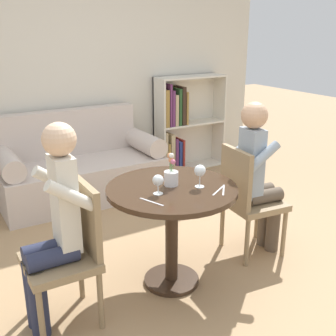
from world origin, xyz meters
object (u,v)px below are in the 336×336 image
Objects in this scene: person_right at (258,175)px; flower_vase at (171,174)px; chair_right at (247,197)px; wine_glass_right at (200,171)px; chair_left at (71,249)px; bookshelf_right at (180,125)px; couch at (80,170)px; wine_glass_left at (158,181)px; person_left at (54,226)px.

person_right is 5.49× the size of flower_vase.
chair_right is 5.75× the size of wine_glass_right.
chair_left is at bearing 99.08° from chair_right.
bookshelf_right is 2.57m from flower_vase.
flower_vase reaches higher than couch.
couch is at bearing 85.84° from wine_glass_left.
wine_glass_left is (-1.58, -2.21, 0.26)m from bookshelf_right.
bookshelf_right is at bearing 10.50° from couch.
chair_right is at bearing 1.83° from flower_vase.
person_left is 9.76× the size of wine_glass_left.
person_right reaches higher than chair_left.
wine_glass_right is at bearing -6.66° from wine_glass_left.
wine_glass_left is (-0.14, -1.95, 0.52)m from couch.
chair_left is (-0.73, -1.91, 0.18)m from couch.
person_left reaches higher than wine_glass_right.
person_left is 0.70m from wine_glass_left.
flower_vase is (-1.42, -2.12, 0.24)m from bookshelf_right.
flower_vase is (-0.81, -0.01, 0.16)m from person_right.
chair_right is 0.72× the size of person_right.
bookshelf_right is 7.59× the size of wine_glass_right.
bookshelf_right is 1.32× the size of chair_left.
flower_vase reaches higher than chair_left.
bookshelf_right is 3.14m from person_left.
couch is 2.02m from wine_glass_left.
couch reaches higher than wine_glass_left.
wine_glass_right is at bearing -85.36° from couch.
person_left is 5.63× the size of flower_vase.
person_left is 8.18× the size of wine_glass_right.
wine_glass_left is at bearing 102.02° from person_right.
wine_glass_right is (-1.28, -2.25, 0.28)m from bookshelf_right.
chair_left is at bearing -111.01° from couch.
bookshelf_right reaches higher than flower_vase.
bookshelf_right is at bearing -12.57° from chair_right.
person_left is 1.03× the size of person_right.
bookshelf_right is 1.32× the size of chair_right.
chair_right is (0.73, -1.83, 0.18)m from couch.
chair_right is 0.79m from flower_vase.
chair_left is 1.57m from person_right.
flower_vase is at bearing 97.85° from chair_right.
wine_glass_left is (0.68, -0.04, 0.16)m from person_left.
chair_right is at bearing 93.52° from chair_left.
chair_left is 0.97m from wine_glass_right.
wine_glass_left is at bearing -125.52° from bookshelf_right.
wine_glass_right reaches higher than wine_glass_left.
chair_right is (-0.71, -2.10, -0.08)m from bookshelf_right.
wine_glass_right is at bearing 85.75° from chair_left.
flower_vase is (0.16, 0.09, -0.01)m from wine_glass_left.
person_left reaches higher than flower_vase.
bookshelf_right is 9.06× the size of wine_glass_left.
chair_right is 0.69m from wine_glass_right.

